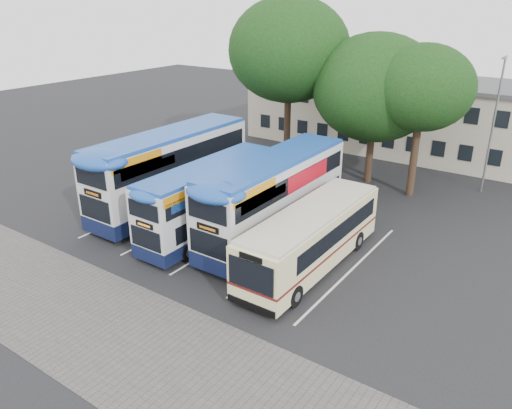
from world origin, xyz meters
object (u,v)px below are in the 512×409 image
object	(u,v)px
tree_mid	(376,88)
bus_dd_right	(275,194)
bus_single	(312,234)
bus_dd_left	(172,167)
bus_dd_mid	(211,196)
lamp_post	(494,119)
tree_left	(289,50)
tree_right	(423,88)

from	to	relation	value
tree_mid	bus_dd_right	size ratio (longest dim) A/B	0.93
bus_single	bus_dd_left	bearing A→B (deg)	171.81
bus_dd_mid	bus_single	size ratio (longest dim) A/B	0.96
lamp_post	bus_dd_right	size ratio (longest dim) A/B	0.81
tree_left	bus_single	distance (m)	16.87
lamp_post	bus_dd_left	size ratio (longest dim) A/B	0.77
tree_mid	bus_dd_left	size ratio (longest dim) A/B	0.88
bus_dd_mid	lamp_post	bearing A→B (deg)	54.64
tree_left	tree_right	distance (m)	9.96
bus_dd_left	bus_dd_right	bearing A→B (deg)	0.89
tree_right	bus_single	bearing A→B (deg)	-93.54
tree_left	bus_single	xyz separation A→B (m)	(9.04, -12.28, -7.20)
lamp_post	tree_mid	world-z (taller)	tree_mid
bus_dd_mid	bus_single	world-z (taller)	bus_dd_mid
tree_left	bus_single	size ratio (longest dim) A/B	1.24
bus_dd_right	bus_single	distance (m)	3.79
lamp_post	tree_right	xyz separation A→B (m)	(-3.86, -3.38, 2.09)
tree_right	bus_dd_mid	bearing A→B (deg)	-120.54
bus_dd_right	tree_right	bearing A→B (deg)	69.15
tree_right	bus_dd_right	size ratio (longest dim) A/B	0.89
tree_right	bus_dd_right	bearing A→B (deg)	-110.85
bus_dd_left	bus_dd_mid	world-z (taller)	bus_dd_left
lamp_post	bus_dd_left	distance (m)	21.08
tree_mid	bus_dd_right	world-z (taller)	tree_mid
tree_left	tree_right	world-z (taller)	tree_left
tree_right	bus_dd_mid	size ratio (longest dim) A/B	1.01
lamp_post	bus_dd_mid	world-z (taller)	lamp_post
tree_mid	bus_dd_left	bearing A→B (deg)	-125.05
tree_left	tree_mid	world-z (taller)	tree_left
tree_left	bus_dd_mid	world-z (taller)	tree_left
tree_left	bus_single	bearing A→B (deg)	-53.63
tree_left	bus_dd_left	world-z (taller)	tree_left
tree_mid	tree_right	xyz separation A→B (m)	(3.42, -0.86, 0.43)
bus_dd_right	bus_single	world-z (taller)	bus_dd_right
tree_mid	bus_single	bearing A→B (deg)	-78.60
tree_right	bus_dd_left	size ratio (longest dim) A/B	0.84
bus_dd_mid	bus_dd_right	distance (m)	3.57
tree_right	bus_dd_right	distance (m)	12.30
lamp_post	tree_mid	distance (m)	7.88
tree_left	tree_mid	xyz separation A→B (m)	(6.38, 0.91, -2.18)
bus_dd_left	bus_dd_right	size ratio (longest dim) A/B	1.06
bus_dd_mid	bus_single	distance (m)	6.49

